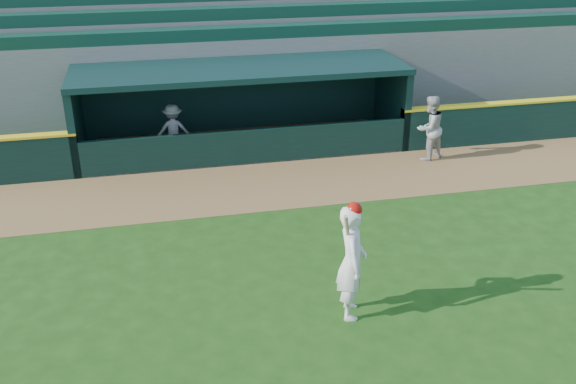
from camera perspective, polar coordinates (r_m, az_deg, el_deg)
ground at (r=12.31m, az=1.66°, el=-8.55°), size 120.00×120.00×0.00m
warning_track at (r=16.53m, az=-2.52°, el=0.54°), size 40.00×3.00×0.01m
dugout_player_front at (r=18.41m, az=12.47°, el=5.58°), size 1.10×0.99×1.84m
dugout_player_inside at (r=18.64m, az=-10.15°, el=5.45°), size 0.98×0.59×1.50m
dugout at (r=18.95m, az=-4.31°, el=8.02°), size 9.40×2.80×2.46m
stands at (r=23.11m, az=-6.23°, el=13.63°), size 34.50×6.25×7.61m
batter_at_plate at (r=11.11m, az=5.69°, el=-6.07°), size 0.66×0.88×2.19m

